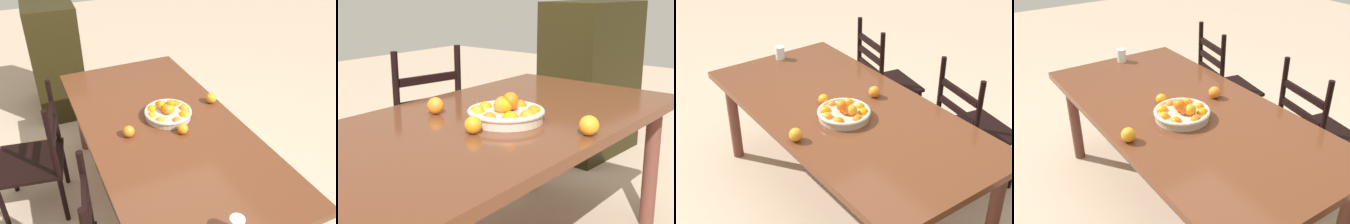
% 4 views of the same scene
% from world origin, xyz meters
% --- Properties ---
extents(ground_plane, '(12.00, 12.00, 0.00)m').
position_xyz_m(ground_plane, '(0.00, 0.00, 0.00)').
color(ground_plane, tan).
extents(dining_table, '(2.06, 1.01, 0.72)m').
position_xyz_m(dining_table, '(0.00, 0.00, 0.64)').
color(dining_table, brown).
rests_on(dining_table, ground).
extents(chair_near_window, '(0.53, 0.53, 0.94)m').
position_xyz_m(chair_near_window, '(0.36, 0.83, 0.43)').
color(chair_near_window, black).
rests_on(chair_near_window, ground).
extents(chair_by_cabinet, '(0.50, 0.50, 0.98)m').
position_xyz_m(chair_by_cabinet, '(-0.54, 0.77, 0.46)').
color(chair_by_cabinet, black).
rests_on(chair_by_cabinet, ground).
extents(fruit_bowl, '(0.33, 0.33, 0.13)m').
position_xyz_m(fruit_bowl, '(0.08, -0.07, 0.76)').
color(fruit_bowl, beige).
rests_on(fruit_bowl, dining_table).
extents(orange_loose_0, '(0.07, 0.07, 0.07)m').
position_xyz_m(orange_loose_0, '(-0.14, -0.08, 0.76)').
color(orange_loose_0, orange).
rests_on(orange_loose_0, dining_table).
extents(orange_loose_1, '(0.08, 0.08, 0.08)m').
position_xyz_m(orange_loose_1, '(0.12, -0.44, 0.76)').
color(orange_loose_1, orange).
rests_on(orange_loose_1, dining_table).
extents(orange_loose_2, '(0.07, 0.07, 0.07)m').
position_xyz_m(orange_loose_2, '(-0.02, 0.25, 0.76)').
color(orange_loose_2, orange).
rests_on(orange_loose_2, dining_table).
extents(drinking_glass, '(0.07, 0.07, 0.10)m').
position_xyz_m(drinking_glass, '(-0.93, 0.04, 0.77)').
color(drinking_glass, silver).
rests_on(drinking_glass, dining_table).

